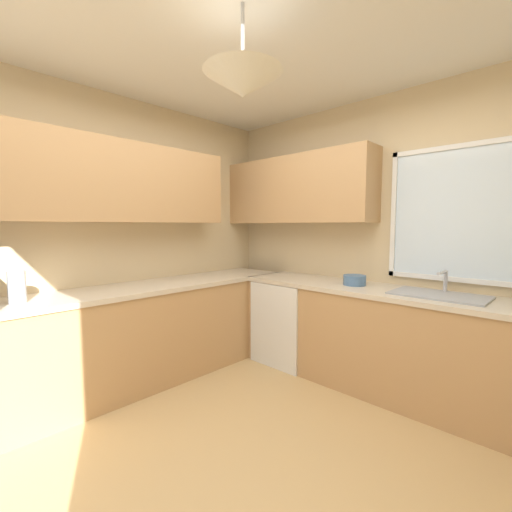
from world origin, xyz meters
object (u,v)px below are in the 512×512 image
dishwasher (291,321)px  sink_assembly (439,295)px  bowl (355,280)px  kettle (17,287)px

dishwasher → sink_assembly: (1.41, 0.04, 0.47)m
dishwasher → bowl: bearing=2.4°
kettle → sink_assembly: bearing=48.3°
dishwasher → bowl: (0.70, 0.03, 0.51)m
dishwasher → sink_assembly: size_ratio=1.26×
bowl → sink_assembly: bearing=0.5°
kettle → bowl: (1.34, 2.29, -0.07)m
dishwasher → kettle: (-0.64, -2.26, 0.58)m
sink_assembly → bowl: bearing=-179.5°
dishwasher → bowl: 0.87m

